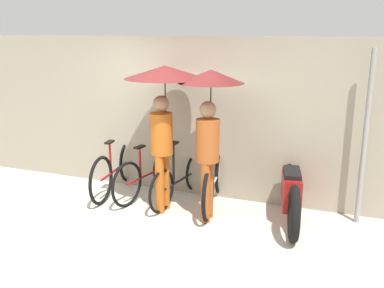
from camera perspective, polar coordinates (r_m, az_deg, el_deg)
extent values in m
plane|color=beige|center=(5.81, -9.24, -11.61)|extent=(30.00, 30.00, 0.00)
cube|color=gray|center=(6.88, -2.56, 3.74)|extent=(10.83, 0.12, 2.50)
torus|color=black|center=(7.57, -8.41, -2.18)|extent=(0.13, 0.75, 0.75)
torus|color=black|center=(6.65, -12.03, -4.78)|extent=(0.13, 0.75, 0.75)
cylinder|color=maroon|center=(7.11, -10.10, -3.39)|extent=(0.15, 1.07, 0.04)
cylinder|color=maroon|center=(6.87, -10.84, -1.88)|extent=(0.04, 0.04, 0.50)
cube|color=black|center=(6.80, -10.95, 0.26)|extent=(0.11, 0.21, 0.03)
cylinder|color=maroon|center=(7.50, -8.49, -0.05)|extent=(0.04, 0.04, 0.58)
cylinder|color=maroon|center=(7.43, -8.57, 2.12)|extent=(0.44, 0.07, 0.03)
torus|color=black|center=(7.27, -3.56, -3.00)|extent=(0.17, 0.69, 0.70)
torus|color=black|center=(6.49, -8.66, -5.35)|extent=(0.17, 0.69, 0.70)
cylinder|color=maroon|center=(6.87, -5.96, -4.11)|extent=(0.21, 1.02, 0.04)
cylinder|color=maroon|center=(6.66, -6.93, -2.55)|extent=(0.04, 0.04, 0.49)
cube|color=black|center=(6.59, -7.00, -0.39)|extent=(0.12, 0.21, 0.03)
cylinder|color=maroon|center=(7.17, -3.60, -0.33)|extent=(0.04, 0.04, 0.70)
cylinder|color=maroon|center=(7.09, -3.65, 2.41)|extent=(0.44, 0.10, 0.03)
torus|color=black|center=(7.09, 0.51, -3.61)|extent=(0.13, 0.65, 0.65)
torus|color=black|center=(6.23, -4.07, -6.30)|extent=(0.13, 0.65, 0.65)
cylinder|color=black|center=(6.65, -1.63, -4.87)|extent=(0.18, 1.05, 0.04)
cylinder|color=black|center=(6.41, -2.48, -2.73)|extent=(0.04, 0.04, 0.62)
cube|color=black|center=(6.31, -2.51, 0.09)|extent=(0.12, 0.21, 0.03)
cylinder|color=black|center=(6.98, 0.52, -0.67)|extent=(0.04, 0.04, 0.76)
cylinder|color=black|center=(6.89, 0.53, 2.36)|extent=(0.44, 0.09, 0.03)
torus|color=black|center=(6.97, 3.74, -3.51)|extent=(0.17, 0.76, 0.76)
torus|color=black|center=(5.96, 2.16, -6.74)|extent=(0.17, 0.76, 0.76)
cylinder|color=#A59E93|center=(6.46, 3.02, -5.00)|extent=(0.20, 1.09, 0.04)
cylinder|color=#A59E93|center=(6.21, 2.76, -3.64)|extent=(0.04, 0.04, 0.45)
cube|color=black|center=(6.14, 2.79, -1.53)|extent=(0.12, 0.21, 0.03)
cylinder|color=#A59E93|center=(6.88, 3.79, -1.01)|extent=(0.04, 0.04, 0.63)
cylinder|color=#A59E93|center=(6.80, 3.83, 1.55)|extent=(0.44, 0.09, 0.03)
cylinder|color=#B25619|center=(6.19, -4.34, -5.40)|extent=(0.13, 0.13, 0.87)
cylinder|color=#B25619|center=(6.34, -3.61, -4.88)|extent=(0.13, 0.13, 0.87)
cylinder|color=#B25619|center=(6.05, -4.09, 1.38)|extent=(0.32, 0.32, 0.59)
sphere|color=#997051|center=(5.97, -4.17, 5.39)|extent=(0.23, 0.23, 0.23)
cylinder|color=#332D28|center=(6.10, -3.57, 5.30)|extent=(0.02, 0.02, 0.73)
cone|color=#591919|center=(6.04, -3.64, 9.56)|extent=(1.15, 1.15, 0.18)
cylinder|color=#9E4C1E|center=(5.88, 1.79, -6.54)|extent=(0.13, 0.13, 0.86)
cylinder|color=#9E4C1E|center=(6.04, 2.26, -5.95)|extent=(0.13, 0.13, 0.86)
cylinder|color=#9E4C1E|center=(5.74, 2.09, 0.47)|extent=(0.32, 0.32, 0.58)
sphere|color=#997051|center=(5.65, 2.13, 4.61)|extent=(0.22, 0.22, 0.22)
cylinder|color=#332D28|center=(5.79, 2.50, 4.56)|extent=(0.02, 0.02, 0.72)
cone|color=#591919|center=(5.73, 2.55, 9.00)|extent=(0.90, 0.90, 0.18)
torus|color=black|center=(6.74, 12.73, -4.65)|extent=(0.25, 0.73, 0.73)
torus|color=black|center=(5.54, 13.43, -9.06)|extent=(0.25, 0.73, 0.73)
cube|color=maroon|center=(6.11, 13.09, -5.94)|extent=(0.37, 0.74, 0.44)
cube|color=black|center=(6.03, 13.22, -3.71)|extent=(0.31, 0.53, 0.06)
cylinder|color=#B2B2B7|center=(6.59, 12.99, -0.13)|extent=(0.57, 0.15, 0.03)
cylinder|color=gray|center=(6.09, 22.08, 0.58)|extent=(0.07, 0.07, 2.37)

